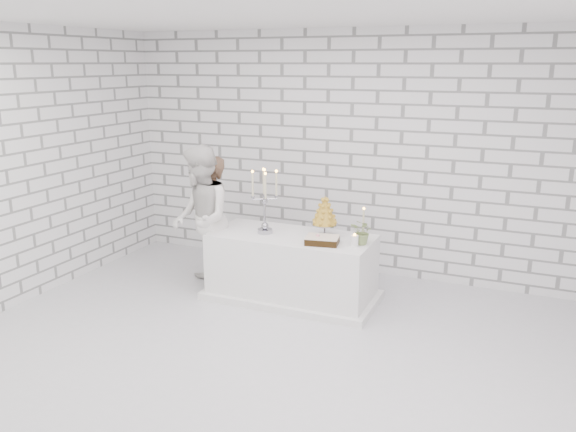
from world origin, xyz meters
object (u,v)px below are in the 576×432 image
(candelabra, at_px, (265,201))
(croquembouche, at_px, (325,216))
(bride, at_px, (201,220))
(cake_table, at_px, (292,267))
(groom, at_px, (212,220))

(candelabra, height_order, croquembouche, candelabra)
(bride, height_order, croquembouche, bride)
(cake_table, height_order, croquembouche, croquembouche)
(bride, relative_size, candelabra, 2.33)
(cake_table, relative_size, croquembouche, 3.92)
(groom, xyz_separation_m, bride, (0.05, -0.34, 0.09))
(cake_table, distance_m, croquembouche, 0.71)
(groom, bearing_deg, candelabra, 38.85)
(croquembouche, bearing_deg, candelabra, -167.77)
(cake_table, distance_m, bride, 1.17)
(croquembouche, bearing_deg, cake_table, -164.55)
(cake_table, relative_size, candelabra, 2.45)
(bride, distance_m, croquembouche, 1.43)
(groom, xyz_separation_m, candelabra, (0.80, -0.21, 0.35))
(cake_table, height_order, bride, bride)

